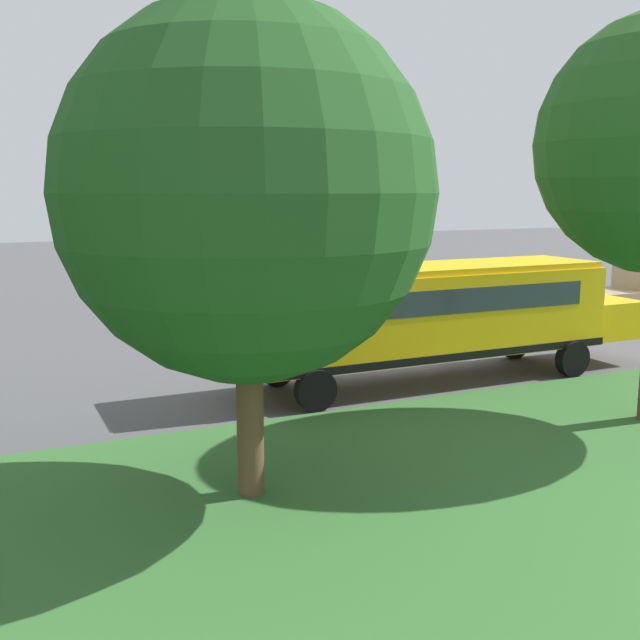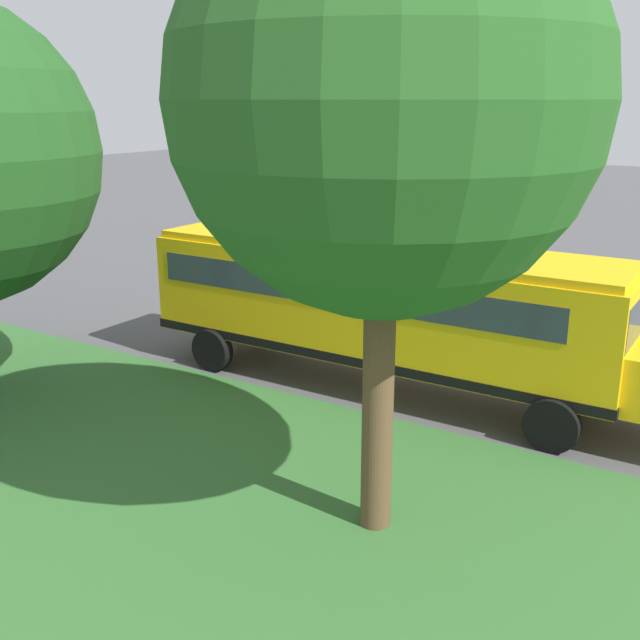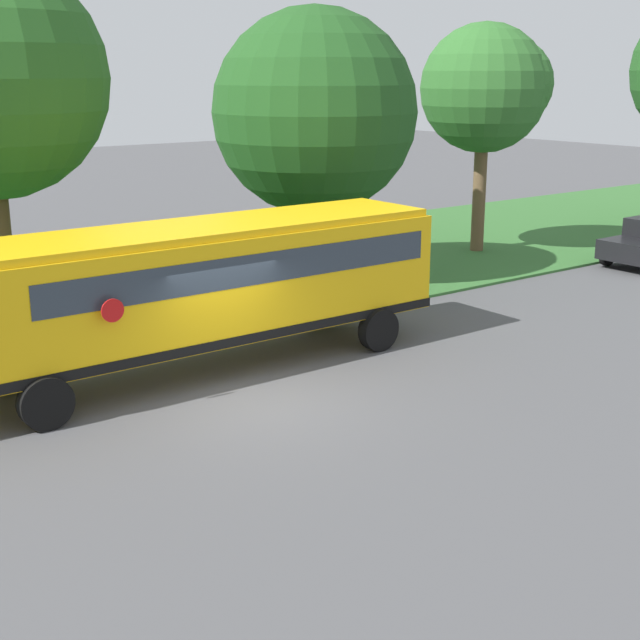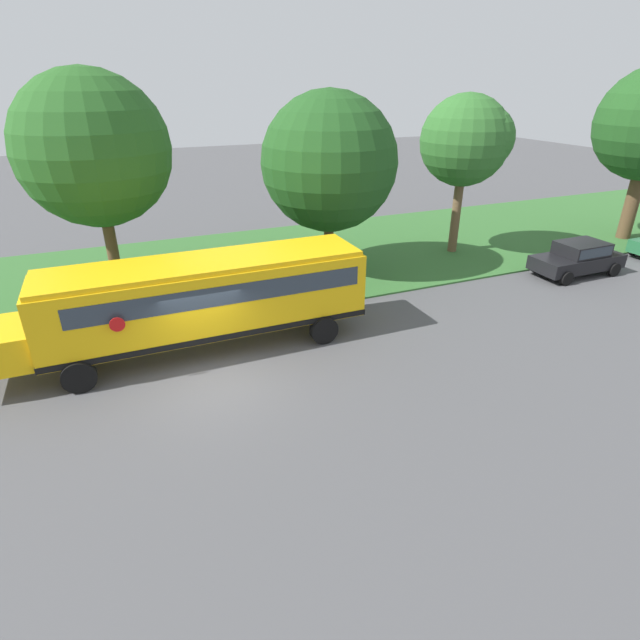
# 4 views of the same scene
# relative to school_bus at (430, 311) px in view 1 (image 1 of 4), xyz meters

# --- Properties ---
(ground_plane) EXTENTS (120.00, 120.00, 0.00)m
(ground_plane) POSITION_rel_school_bus_xyz_m (2.36, -0.15, -1.92)
(ground_plane) COLOR #4C4C4F
(school_bus) EXTENTS (2.85, 12.42, 3.16)m
(school_bus) POSITION_rel_school_bus_xyz_m (0.00, 0.00, 0.00)
(school_bus) COLOR yellow
(school_bus) RESTS_ON ground
(pickup_truck) EXTENTS (2.28, 5.40, 2.10)m
(pickup_truck) POSITION_rel_school_bus_xyz_m (5.06, -12.95, -0.85)
(pickup_truck) COLOR tan
(pickup_truck) RESTS_ON ground
(oak_tree_roadside_mid) EXTENTS (6.06, 6.06, 8.13)m
(oak_tree_roadside_mid) POSITION_rel_school_bus_xyz_m (-5.30, 7.16, 3.13)
(oak_tree_roadside_mid) COLOR brown
(oak_tree_roadside_mid) RESTS_ON ground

